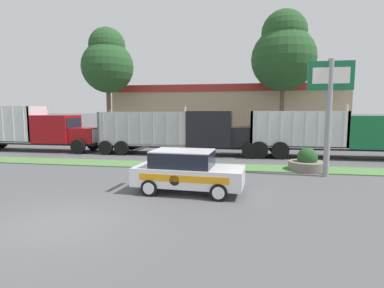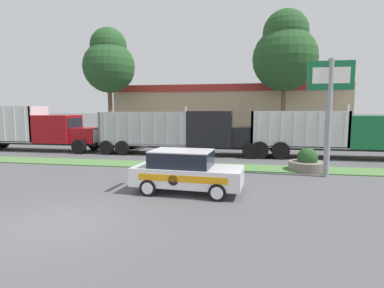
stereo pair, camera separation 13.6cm
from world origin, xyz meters
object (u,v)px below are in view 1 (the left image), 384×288
dump_truck_lead (198,133)px  store_sign_post (330,97)px  dump_truck_mid (351,135)px  dump_truck_trail (40,131)px  rally_car (187,171)px  stone_planter (307,163)px

dump_truck_lead → store_sign_post: size_ratio=2.17×
dump_truck_mid → store_sign_post: bearing=-116.5°
dump_truck_trail → rally_car: (13.70, -9.85, -0.73)m
dump_truck_lead → dump_truck_mid: dump_truck_mid is taller
dump_truck_mid → dump_truck_trail: 22.86m
dump_truck_lead → dump_truck_mid: (10.30, 0.12, -0.06)m
stone_planter → dump_truck_trail: bearing=166.5°
store_sign_post → stone_planter: (-0.62, 1.30, -3.41)m
dump_truck_lead → dump_truck_trail: bearing=-179.5°
dump_truck_trail → store_sign_post: size_ratio=2.04×
dump_truck_lead → rally_car: size_ratio=2.82×
dump_truck_lead → stone_planter: 8.21m
dump_truck_lead → rally_car: bearing=-83.4°
dump_truck_trail → rally_car: 16.89m
stone_planter → dump_truck_lead: bearing=144.6°
dump_truck_lead → dump_truck_trail: dump_truck_trail is taller
dump_truck_lead → store_sign_post: store_sign_post is taller
dump_truck_lead → rally_car: (1.14, -9.95, -0.75)m
dump_truck_lead → dump_truck_trail: size_ratio=1.07×
rally_car → dump_truck_mid: bearing=47.7°
stone_planter → dump_truck_mid: bearing=52.7°
stone_planter → rally_car: bearing=-136.3°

